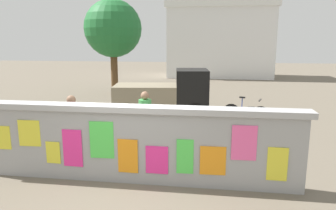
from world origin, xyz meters
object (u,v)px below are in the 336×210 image
Objects in this scene: motorcycle at (99,125)px; auto_rickshaw_truck at (166,94)px; person_walking at (72,120)px; bicycle_far at (246,113)px; person_bystander at (145,115)px; tree_roadside at (113,29)px; bicycle_near at (246,126)px.

auto_rickshaw_truck is at bearing 64.10° from motorcycle.
motorcycle is 1.64m from person_walking.
person_bystander reaches higher than bicycle_far.
person_bystander is (1.58, -0.70, 0.52)m from motorcycle.
person_bystander is at bearing -131.65° from bicycle_far.
person_bystander is at bearing 27.12° from person_walking.
auto_rickshaw_truck is 3.10m from bicycle_far.
motorcycle is 1.81m from person_bystander.
auto_rickshaw_truck is at bearing -53.13° from tree_roadside.
tree_roadside reaches higher than motorcycle.
tree_roadside is at bearing 101.63° from person_walking.
auto_rickshaw_truck is 2.00× the size of motorcycle.
auto_rickshaw_truck is 3.70m from bicycle_near.
auto_rickshaw_truck is 2.32× the size of person_walking.
motorcycle is at bearing 156.15° from person_bystander.
bicycle_far is (4.57, 2.65, -0.10)m from motorcycle.
tree_roadside reaches higher than bicycle_far.
bicycle_far is 1.02× the size of person_bystander.
tree_roadside reaches higher than bicycle_near.
person_bystander reaches higher than bicycle_near.
person_walking is 1.00× the size of person_bystander.
bicycle_far is at bearing 84.23° from bicycle_near.
bicycle_near is 3.29m from person_bystander.
person_bystander is 0.32× the size of tree_roadside.
tree_roadside is at bearing 112.56° from person_bystander.
bicycle_near is at bearing 29.62° from person_bystander.
person_walking is (-1.65, -4.78, 0.09)m from auto_rickshaw_truck.
bicycle_near is (2.82, -2.34, -0.54)m from auto_rickshaw_truck.
person_walking is at bearing -152.88° from person_bystander.
bicycle_far reaches higher than motorcycle.
person_bystander is at bearing -89.76° from auto_rickshaw_truck.
bicycle_near is at bearing 28.70° from person_walking.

